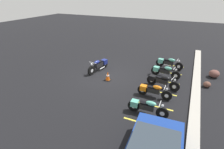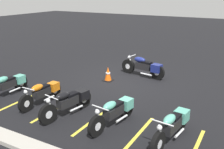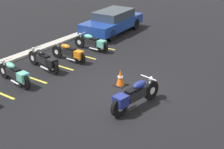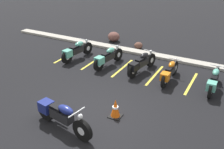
{
  "view_description": "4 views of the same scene",
  "coord_description": "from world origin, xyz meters",
  "px_view_note": "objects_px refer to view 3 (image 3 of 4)",
  "views": [
    {
      "loc": [
        10.16,
        5.16,
        5.5
      ],
      "look_at": [
        0.6,
        0.72,
        0.49
      ],
      "focal_mm": 28.0,
      "sensor_mm": 36.0,
      "label": 1
    },
    {
      "loc": [
        -4.92,
        9.94,
        3.86
      ],
      "look_at": [
        -0.71,
        2.42,
        1.06
      ],
      "focal_mm": 42.0,
      "sensor_mm": 36.0,
      "label": 2
    },
    {
      "loc": [
        -8.32,
        -5.42,
        5.21
      ],
      "look_at": [
        0.32,
        0.59,
        0.52
      ],
      "focal_mm": 50.0,
      "sensor_mm": 36.0,
      "label": 3
    },
    {
      "loc": [
        3.88,
        -5.88,
        5.04
      ],
      "look_at": [
        -0.25,
        1.79,
        0.73
      ],
      "focal_mm": 42.0,
      "sensor_mm": 36.0,
      "label": 4
    }
  ],
  "objects_px": {
    "parked_bike_2": "(44,60)",
    "motorcycle_navy_featured": "(134,96)",
    "parked_bike_4": "(92,43)",
    "traffic_cone": "(120,78)",
    "parked_bike_1": "(15,74)",
    "car_blue": "(113,21)",
    "parked_bike_3": "(70,53)"
  },
  "relations": [
    {
      "from": "car_blue",
      "to": "parked_bike_4",
      "type": "bearing_deg",
      "value": 14.48
    },
    {
      "from": "traffic_cone",
      "to": "car_blue",
      "type": "bearing_deg",
      "value": 37.05
    },
    {
      "from": "motorcycle_navy_featured",
      "to": "parked_bike_4",
      "type": "xyz_separation_m",
      "value": [
        3.68,
        4.6,
        -0.05
      ]
    },
    {
      "from": "parked_bike_2",
      "to": "parked_bike_4",
      "type": "distance_m",
      "value": 3.06
    },
    {
      "from": "parked_bike_3",
      "to": "parked_bike_4",
      "type": "distance_m",
      "value": 1.71
    },
    {
      "from": "parked_bike_4",
      "to": "traffic_cone",
      "type": "relative_size",
      "value": 3.15
    },
    {
      "from": "motorcycle_navy_featured",
      "to": "parked_bike_4",
      "type": "distance_m",
      "value": 5.89
    },
    {
      "from": "parked_bike_1",
      "to": "traffic_cone",
      "type": "bearing_deg",
      "value": -138.5
    },
    {
      "from": "parked_bike_2",
      "to": "traffic_cone",
      "type": "distance_m",
      "value": 3.51
    },
    {
      "from": "parked_bike_1",
      "to": "parked_bike_2",
      "type": "bearing_deg",
      "value": -77.82
    },
    {
      "from": "traffic_cone",
      "to": "parked_bike_3",
      "type": "bearing_deg",
      "value": 76.43
    },
    {
      "from": "parked_bike_2",
      "to": "traffic_cone",
      "type": "height_order",
      "value": "parked_bike_2"
    },
    {
      "from": "car_blue",
      "to": "traffic_cone",
      "type": "height_order",
      "value": "car_blue"
    },
    {
      "from": "parked_bike_4",
      "to": "parked_bike_1",
      "type": "bearing_deg",
      "value": 88.7
    },
    {
      "from": "parked_bike_3",
      "to": "parked_bike_4",
      "type": "relative_size",
      "value": 0.98
    },
    {
      "from": "parked_bike_3",
      "to": "parked_bike_2",
      "type": "bearing_deg",
      "value": 81.28
    },
    {
      "from": "parked_bike_1",
      "to": "parked_bike_2",
      "type": "distance_m",
      "value": 1.62
    },
    {
      "from": "parked_bike_4",
      "to": "traffic_cone",
      "type": "distance_m",
      "value": 4.13
    },
    {
      "from": "parked_bike_2",
      "to": "motorcycle_navy_featured",
      "type": "bearing_deg",
      "value": -177.24
    },
    {
      "from": "motorcycle_navy_featured",
      "to": "traffic_cone",
      "type": "height_order",
      "value": "motorcycle_navy_featured"
    },
    {
      "from": "parked_bike_4",
      "to": "car_blue",
      "type": "distance_m",
      "value": 3.36
    },
    {
      "from": "motorcycle_navy_featured",
      "to": "parked_bike_3",
      "type": "xyz_separation_m",
      "value": [
        1.97,
        4.55,
        -0.06
      ]
    },
    {
      "from": "car_blue",
      "to": "traffic_cone",
      "type": "relative_size",
      "value": 6.84
    },
    {
      "from": "parked_bike_3",
      "to": "parked_bike_4",
      "type": "xyz_separation_m",
      "value": [
        1.71,
        0.05,
        0.01
      ]
    },
    {
      "from": "parked_bike_4",
      "to": "traffic_cone",
      "type": "height_order",
      "value": "parked_bike_4"
    },
    {
      "from": "parked_bike_2",
      "to": "parked_bike_3",
      "type": "distance_m",
      "value": 1.36
    },
    {
      "from": "parked_bike_4",
      "to": "traffic_cone",
      "type": "xyz_separation_m",
      "value": [
        -2.5,
        -3.29,
        -0.12
      ]
    },
    {
      "from": "parked_bike_3",
      "to": "motorcycle_navy_featured",
      "type": "bearing_deg",
      "value": 157.33
    },
    {
      "from": "parked_bike_3",
      "to": "car_blue",
      "type": "xyz_separation_m",
      "value": [
        4.91,
        1.06,
        0.27
      ]
    },
    {
      "from": "parked_bike_1",
      "to": "car_blue",
      "type": "height_order",
      "value": "car_blue"
    },
    {
      "from": "parked_bike_2",
      "to": "car_blue",
      "type": "xyz_separation_m",
      "value": [
        6.25,
        0.83,
        0.24
      ]
    },
    {
      "from": "parked_bike_3",
      "to": "parked_bike_4",
      "type": "bearing_deg",
      "value": -87.61
    }
  ]
}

